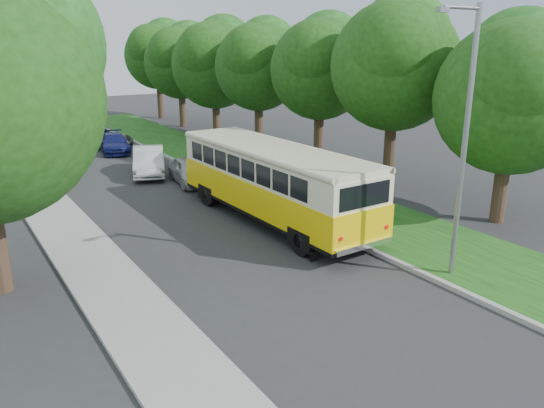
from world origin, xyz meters
TOP-DOWN VIEW (x-y plane):
  - ground at (0.00, 0.00)m, footprint 120.00×120.00m
  - curb at (3.60, 5.00)m, footprint 0.20×70.00m
  - grass_verge at (5.95, 5.00)m, footprint 4.50×70.00m
  - sidewalk at (-4.80, 5.00)m, footprint 2.20×70.00m
  - treeline at (3.15, 17.99)m, footprint 24.27×41.91m
  - lamppost_near at (4.21, -2.50)m, footprint 1.71×0.16m
  - lamppost_far at (-4.70, 16.00)m, footprint 1.71×0.16m
  - warning_sign at (-4.50, 11.98)m, footprint 0.56×0.10m
  - vintage_bus at (2.54, 4.92)m, footprint 2.90×10.64m
  - car_silver at (2.26, 12.33)m, footprint 2.11×4.09m
  - car_white at (1.17, 15.29)m, footprint 3.07×4.84m
  - car_blue at (1.44, 22.39)m, footprint 2.48×4.45m
  - car_grey at (1.36, 24.48)m, footprint 3.58×5.18m

SIDE VIEW (x-z plane):
  - ground at x=0.00m, z-range 0.00..0.00m
  - sidewalk at x=-4.80m, z-range 0.00..0.12m
  - grass_verge at x=5.95m, z-range 0.00..0.13m
  - curb at x=3.60m, z-range 0.00..0.15m
  - car_blue at x=1.44m, z-range 0.00..1.22m
  - car_grey at x=1.36m, z-range 0.00..1.31m
  - car_silver at x=2.26m, z-range 0.00..1.33m
  - car_white at x=1.17m, z-range 0.00..1.51m
  - vintage_bus at x=2.54m, z-range 0.00..3.15m
  - warning_sign at x=-4.50m, z-range 0.46..2.96m
  - lamppost_far at x=-4.70m, z-range 0.37..7.87m
  - lamppost_near at x=4.21m, z-range 0.37..8.37m
  - treeline at x=3.15m, z-range 1.20..10.66m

